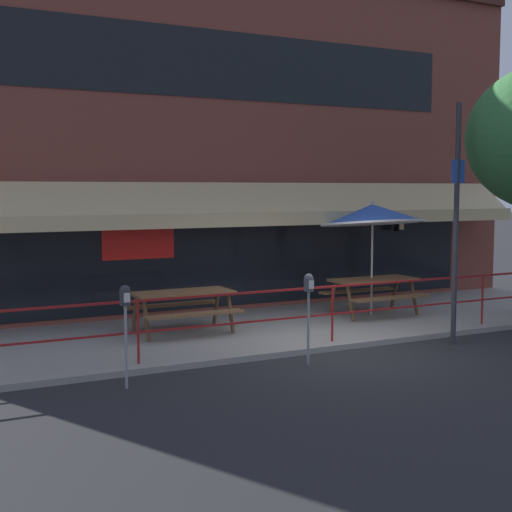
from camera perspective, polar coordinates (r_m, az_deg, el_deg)
ground_plane at (r=12.17m, az=6.88°, el=-7.52°), size 120.00×120.00×0.00m
patio_deck at (r=13.83m, az=2.22°, el=-5.71°), size 15.00×4.00×0.10m
restaurant_building at (r=15.58m, az=-1.79°, el=9.21°), size 15.00×1.60×7.55m
patio_railing at (r=12.27m, az=6.14°, el=-3.61°), size 13.84×0.04×0.97m
picnic_table_left at (r=12.97m, az=-5.87°, el=-3.53°), size 1.80×1.42×0.76m
picnic_table_centre at (r=14.95m, az=9.39°, el=-2.39°), size 1.80×1.42×0.76m
patio_umbrella_centre at (r=14.89m, az=9.31°, el=3.27°), size 2.14×2.14×2.40m
parking_meter_near at (r=9.78m, az=-10.41°, el=-3.89°), size 0.15×0.16×1.42m
parking_meter_far at (r=10.94m, az=4.23°, el=-2.83°), size 0.15×0.16×1.42m
street_sign_pole at (r=12.80m, az=15.71°, el=2.66°), size 0.28×0.09×4.18m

